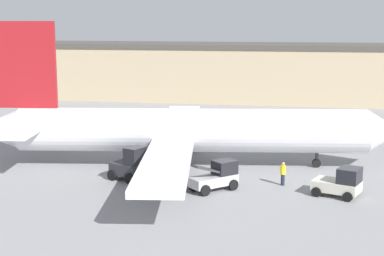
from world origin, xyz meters
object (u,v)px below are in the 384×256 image
(ground_crew_worker, at_px, (283,173))
(belt_loader_truck, at_px, (216,176))
(baggage_tug, at_px, (341,183))
(airplane, at_px, (180,130))
(pushback_tug, at_px, (131,165))

(ground_crew_worker, distance_m, belt_loader_truck, 5.08)
(baggage_tug, bearing_deg, airplane, 173.97)
(airplane, xyz_separation_m, baggage_tug, (12.60, -6.37, -2.06))
(airplane, relative_size, ground_crew_worker, 20.32)
(baggage_tug, xyz_separation_m, pushback_tug, (-15.39, 1.41, 0.20))
(airplane, distance_m, belt_loader_truck, 7.80)
(baggage_tug, relative_size, belt_loader_truck, 1.02)
(airplane, bearing_deg, pushback_tug, -127.52)
(airplane, distance_m, pushback_tug, 5.99)
(airplane, height_order, belt_loader_truck, airplane)
(ground_crew_worker, distance_m, baggage_tug, 4.49)
(airplane, height_order, pushback_tug, airplane)
(baggage_tug, xyz_separation_m, belt_loader_truck, (-8.62, -0.02, 0.04))
(ground_crew_worker, height_order, pushback_tug, pushback_tug)
(ground_crew_worker, bearing_deg, pushback_tug, 23.18)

